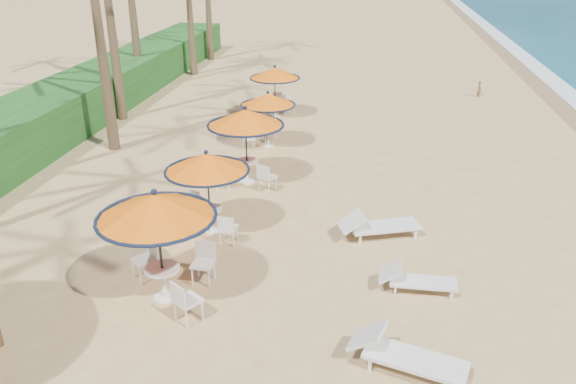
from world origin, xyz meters
name	(u,v)px	position (x,y,z in m)	size (l,w,h in m)	color
ground	(397,323)	(0.00, 0.00, 0.00)	(160.00, 160.00, 0.00)	tan
scrub_hedge	(60,110)	(-13.50, 11.00, 0.90)	(3.00, 40.00, 1.80)	#194716
station_0	(160,219)	(-5.08, 0.19, 1.95)	(2.56, 2.56, 2.67)	black
station_1	(206,173)	(-5.01, 3.34, 1.73)	(2.27, 2.27, 2.36)	black
station_2	(245,125)	(-4.70, 6.80, 1.97)	(2.48, 2.48, 2.59)	black
station_3	(267,106)	(-4.70, 10.43, 1.60)	(2.10, 2.10, 2.19)	black
station_4	(276,79)	(-5.03, 14.46, 1.71)	(2.24, 2.30, 2.34)	black
lounger_near	(403,354)	(0.05, -1.41, 0.37)	(2.29, 1.28, 0.78)	silver
lounger_mid	(415,280)	(0.42, 1.26, 0.29)	(1.76, 0.56, 0.63)	silver
lounger_far	(377,225)	(-0.46, 3.68, 0.37)	(2.29, 1.39, 0.79)	silver
person	(479,88)	(4.58, 19.41, 0.43)	(0.32, 0.21, 0.87)	#836243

